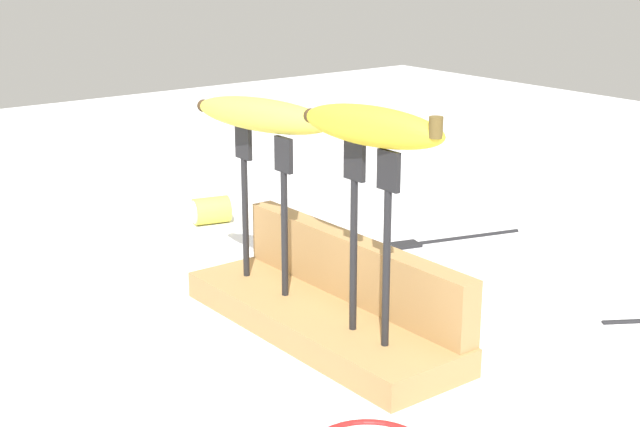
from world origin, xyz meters
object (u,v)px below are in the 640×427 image
fork_stand_left (264,194)px  banana_raised_right (372,126)px  fork_stand_right (370,226)px  banana_raised_left (262,115)px  banana_chunk_far (210,210)px  fork_fallen_near (440,239)px

fork_stand_left → banana_raised_right: banana_raised_right is taller
fork_stand_right → banana_raised_left: (-0.17, -0.00, 0.08)m
banana_chunk_far → fork_stand_right: bearing=-13.8°
fork_stand_left → banana_raised_left: 0.09m
fork_stand_right → banana_raised_right: 0.09m
fork_stand_left → banana_raised_right: 0.20m
fork_stand_right → banana_raised_left: bearing=-180.0°
fork_stand_left → fork_stand_right: 0.17m
banana_raised_left → banana_chunk_far: (-0.31, 0.12, -0.20)m
banana_raised_left → fork_stand_right: bearing=0.0°
banana_raised_right → banana_chunk_far: size_ratio=2.70×
fork_stand_right → fork_fallen_near: size_ratio=0.98×
fork_fallen_near → banana_chunk_far: (-0.26, -0.20, 0.02)m
fork_stand_right → banana_raised_left: size_ratio=1.00×
fork_stand_left → fork_fallen_near: fork_stand_left is taller
banana_raised_right → fork_fallen_near: bearing=125.0°
fork_stand_left → banana_raised_left: bearing=-166.6°
fork_stand_left → banana_chunk_far: 0.35m
banana_raised_left → banana_chunk_far: bearing=159.1°
fork_stand_right → banana_raised_right: banana_raised_right is taller
banana_raised_right → banana_chunk_far: banana_raised_right is taller
banana_raised_right → fork_fallen_near: 0.45m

